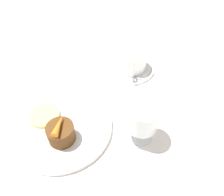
# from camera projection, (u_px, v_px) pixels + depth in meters

# --- Properties ---
(ground_plane) EXTENTS (3.00, 3.00, 0.00)m
(ground_plane) POSITION_uv_depth(u_px,v_px,m) (78.00, 129.00, 0.57)
(ground_plane) COLOR white
(dinner_plate) EXTENTS (0.26, 0.26, 0.01)m
(dinner_plate) POSITION_uv_depth(u_px,v_px,m) (61.00, 128.00, 0.56)
(dinner_plate) COLOR white
(dinner_plate) RESTS_ON ground_plane
(saucer) EXTENTS (0.16, 0.16, 0.01)m
(saucer) POSITION_uv_depth(u_px,v_px,m) (130.00, 68.00, 0.73)
(saucer) COLOR white
(saucer) RESTS_ON ground_plane
(coffee_cup) EXTENTS (0.12, 0.10, 0.06)m
(coffee_cup) POSITION_uv_depth(u_px,v_px,m) (132.00, 60.00, 0.70)
(coffee_cup) COLOR white
(coffee_cup) RESTS_ON saucer
(spoon) EXTENTS (0.04, 0.11, 0.00)m
(spoon) POSITION_uv_depth(u_px,v_px,m) (129.00, 76.00, 0.70)
(spoon) COLOR silver
(spoon) RESTS_ON saucer
(wine_glass) EXTENTS (0.08, 0.08, 0.11)m
(wine_glass) POSITION_uv_depth(u_px,v_px,m) (143.00, 118.00, 0.50)
(wine_glass) COLOR silver
(wine_glass) RESTS_ON ground_plane
(dessert_cake) EXTENTS (0.07, 0.07, 0.05)m
(dessert_cake) POSITION_uv_depth(u_px,v_px,m) (61.00, 133.00, 0.52)
(dessert_cake) COLOR #563314
(dessert_cake) RESTS_ON dinner_plate
(carrot_garnish) EXTENTS (0.06, 0.02, 0.02)m
(carrot_garnish) POSITION_uv_depth(u_px,v_px,m) (59.00, 125.00, 0.50)
(carrot_garnish) COLOR orange
(carrot_garnish) RESTS_ON dessert_cake
(pineapple_slice) EXTENTS (0.08, 0.08, 0.01)m
(pineapple_slice) POSITION_uv_depth(u_px,v_px,m) (44.00, 115.00, 0.58)
(pineapple_slice) COLOR #EFE075
(pineapple_slice) RESTS_ON dinner_plate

